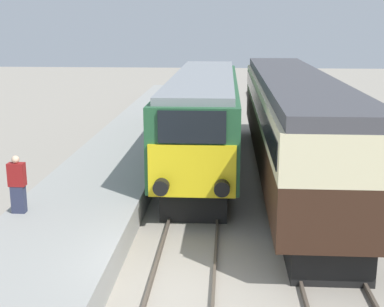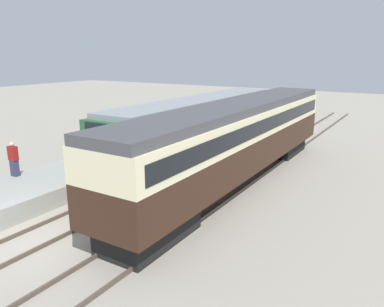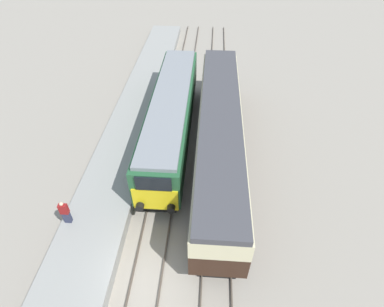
{
  "view_description": "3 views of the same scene",
  "coord_description": "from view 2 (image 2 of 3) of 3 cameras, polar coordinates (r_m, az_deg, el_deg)",
  "views": [
    {
      "loc": [
        0.94,
        -10.82,
        5.83
      ],
      "look_at": [
        0.0,
        3.62,
        2.27
      ],
      "focal_mm": 50.0,
      "sensor_mm": 36.0,
      "label": 1
    },
    {
      "loc": [
        10.73,
        -6.98,
        6.16
      ],
      "look_at": [
        1.7,
        7.62,
        1.6
      ],
      "focal_mm": 35.0,
      "sensor_mm": 36.0,
      "label": 2
    },
    {
      "loc": [
        2.67,
        -6.55,
        14.37
      ],
      "look_at": [
        1.7,
        7.62,
        1.6
      ],
      "focal_mm": 28.0,
      "sensor_mm": 36.0,
      "label": 3
    }
  ],
  "objects": [
    {
      "name": "ground_plane",
      "position": [
        14.2,
        -23.13,
        -12.12
      ],
      "size": [
        120.0,
        120.0,
        0.0
      ],
      "primitive_type": "plane",
      "color": "gray"
    },
    {
      "name": "platform_left",
      "position": [
        21.32,
        -10.97,
        -1.08
      ],
      "size": [
        3.5,
        50.0,
        0.8
      ],
      "color": "gray",
      "rests_on": "ground_plane"
    },
    {
      "name": "rails_near_track",
      "position": [
        17.2,
        -9.51,
        -6.08
      ],
      "size": [
        1.51,
        60.0,
        0.14
      ],
      "color": "#4C4238",
      "rests_on": "ground_plane"
    },
    {
      "name": "rails_far_track",
      "position": [
        15.31,
        0.25,
        -8.57
      ],
      "size": [
        1.5,
        60.0,
        0.14
      ],
      "color": "#4C4238",
      "rests_on": "ground_plane"
    },
    {
      "name": "locomotive",
      "position": [
        21.41,
        1.04,
        4.03
      ],
      "size": [
        2.7,
        15.48,
        3.77
      ],
      "color": "black",
      "rests_on": "ground_plane"
    },
    {
      "name": "passenger_carriage",
      "position": [
        18.03,
        7.02,
        2.76
      ],
      "size": [
        2.75,
        18.21,
        3.98
      ],
      "color": "black",
      "rests_on": "ground_plane"
    },
    {
      "name": "person_on_platform",
      "position": [
        18.66,
        -25.54,
        -0.8
      ],
      "size": [
        0.44,
        0.26,
        1.59
      ],
      "color": "#2D334C",
      "rests_on": "platform_left"
    }
  ]
}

